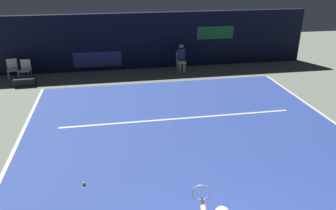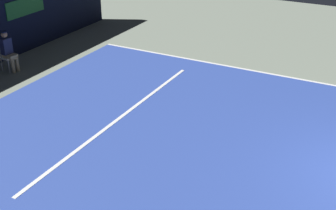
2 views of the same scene
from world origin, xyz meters
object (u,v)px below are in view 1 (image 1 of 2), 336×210
courtside_chair_near (25,69)px  equipment_bag (25,82)px  courtside_chair_far (12,68)px  line_judge_on_chair (181,57)px  tennis_ball (84,183)px

courtside_chair_near → equipment_bag: size_ratio=1.05×
courtside_chair_far → equipment_bag: bearing=-56.7°
courtside_chair_near → courtside_chair_far: bearing=159.5°
line_judge_on_chair → tennis_ball: line_judge_on_chair is taller
line_judge_on_chair → tennis_ball: (-4.03, -8.06, -0.64)m
courtside_chair_far → courtside_chair_near: bearing=-20.5°
tennis_ball → equipment_bag: size_ratio=0.08×
courtside_chair_near → tennis_ball: 8.58m
equipment_bag → courtside_chair_far: bearing=122.3°
courtside_chair_near → tennis_ball: size_ratio=12.94×
line_judge_on_chair → courtside_chair_near: bearing=179.7°
equipment_bag → line_judge_on_chair: bearing=5.3°
courtside_chair_far → equipment_bag: size_ratio=1.05×
courtside_chair_near → tennis_ball: bearing=-70.9°
line_judge_on_chair → courtside_chair_near: 6.84m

